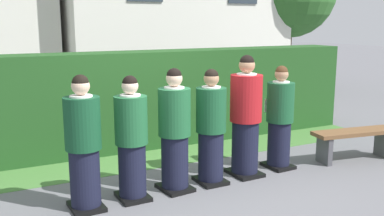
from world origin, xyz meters
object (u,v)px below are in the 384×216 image
Objects in this scene: student_front_row_0 at (84,147)px; student_in_red_blazer at (246,119)px; wooden_bench at (355,138)px; student_front_row_3 at (211,130)px; student_front_row_5 at (280,120)px; student_front_row_1 at (131,142)px; student_front_row_2 at (175,133)px.

student_in_red_blazer reaches higher than student_front_row_0.
wooden_bench is (1.91, -0.22, -0.46)m from student_in_red_blazer.
student_front_row_0 is 1.71m from student_front_row_3.
student_front_row_0 reaches higher than wooden_bench.
student_in_red_blazer is 0.64m from student_front_row_5.
student_front_row_5 is at bearing 3.40° from student_front_row_0.
student_front_row_0 is 1.02× the size of student_front_row_3.
student_front_row_3 is at bearing -175.73° from student_front_row_5.
student_front_row_0 is 1.03× the size of student_front_row_1.
student_front_row_5 is at bearing 3.33° from student_front_row_1.
student_front_row_3 is 1.21m from student_front_row_5.
student_front_row_3 is at bearing 2.78° from student_front_row_0.
student_front_row_2 reaches higher than student_front_row_3.
student_in_red_blazer is at bearing 3.46° from student_front_row_2.
student_front_row_0 is 0.58m from student_front_row_1.
student_front_row_3 is at bearing 2.31° from student_front_row_1.
student_front_row_0 is 0.92× the size of student_in_red_blazer.
student_in_red_blazer is (1.12, 0.07, 0.06)m from student_front_row_2.
student_in_red_blazer is 1.12× the size of student_front_row_5.
wooden_bench is (4.20, -0.09, -0.40)m from student_front_row_0.
student_front_row_0 is at bearing -176.60° from student_front_row_5.
student_front_row_0 is 1.17m from student_front_row_2.
student_in_red_blazer is (2.29, 0.13, 0.06)m from student_front_row_0.
student_front_row_5 reaches higher than wooden_bench.
student_front_row_5 is (1.21, 0.09, -0.01)m from student_front_row_3.
student_front_row_1 is at bearing -176.82° from student_in_red_blazer.
student_front_row_1 is at bearing -176.67° from student_front_row_5.
student_front_row_0 is 2.29m from student_in_red_blazer.
student_in_red_blazer reaches higher than wooden_bench.
wooden_bench is at bearing -6.50° from student_in_red_blazer.
student_front_row_3 is at bearing 176.13° from wooden_bench.
student_front_row_0 is 4.22m from wooden_bench.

